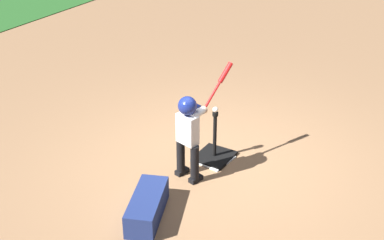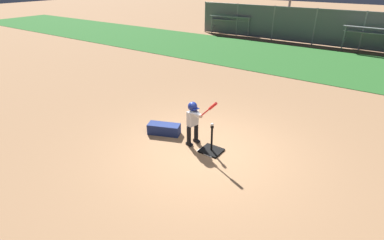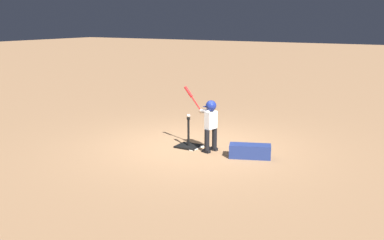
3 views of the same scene
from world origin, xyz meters
The scene contains 10 objects.
ground_plane centered at (0.00, 0.00, 0.00)m, with size 90.00×90.00×0.00m, color #99704C.
grass_outfield_strip centered at (0.00, 9.76, 0.01)m, with size 56.00×6.17×0.02m, color #286026.
backstop_fence centered at (0.00, 13.83, 1.08)m, with size 17.81×0.08×2.07m.
home_plate centered at (0.03, 0.11, 0.01)m, with size 0.44×0.44×0.02m, color white.
batting_tee centered at (0.08, 0.12, 0.08)m, with size 0.50×0.45×0.68m.
batter_child centered at (-0.47, 0.16, 0.71)m, with size 0.88×0.39×1.34m.
baseball centered at (0.08, 0.12, 0.72)m, with size 0.07×0.07×0.07m, color white.
bleachers_center centered at (-6.89, 14.71, 0.63)m, with size 3.22×2.97×1.28m.
bleachers_far_left centered at (2.07, 14.23, 0.66)m, with size 3.45×2.66×1.35m.
equipment_bag centered at (-1.41, 0.15, 0.14)m, with size 0.84×0.32×0.28m, color navy.
Camera 2 is at (3.18, -5.15, 3.82)m, focal length 28.00 mm.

